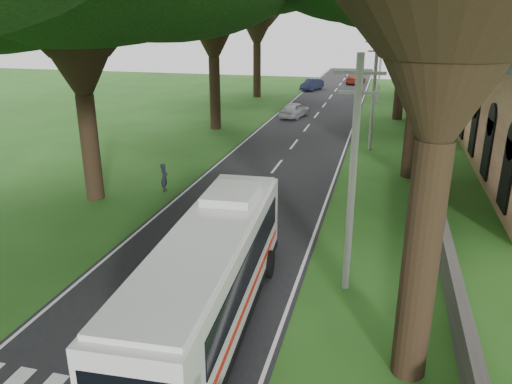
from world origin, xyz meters
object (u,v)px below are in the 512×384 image
object	(u,v)px
distant_car_a	(295,110)
distant_car_c	(356,79)
coach_bus	(210,276)
pedestrian	(164,177)
pole_far	(380,65)
distant_car_b	(312,84)
pole_near	(353,174)
pole_mid	(374,90)

from	to	relation	value
distant_car_a	distant_car_c	xyz separation A→B (m)	(3.87, 26.54, -0.07)
coach_bus	pedestrian	xyz separation A→B (m)	(-6.67, 11.35, -0.99)
pole_far	distant_car_b	xyz separation A→B (m)	(-8.50, 9.13, -3.44)
pedestrian	pole_near	bearing A→B (deg)	-137.59
pole_near	distant_car_b	size ratio (longest dim) A/B	1.86
pole_near	pole_far	bearing A→B (deg)	90.00
pole_near	pedestrian	bearing A→B (deg)	142.73
pole_far	coach_bus	distance (m)	43.64
distant_car_b	pedestrian	bearing A→B (deg)	-76.22
distant_car_c	pole_far	bearing A→B (deg)	116.14
distant_car_b	distant_car_c	distance (m)	9.23
pole_far	distant_car_b	bearing A→B (deg)	132.94
pole_mid	coach_bus	distance (m)	23.83
pole_mid	distant_car_b	bearing A→B (deg)	106.26
pole_far	distant_car_c	size ratio (longest dim) A/B	1.80
pole_mid	distant_car_b	distance (m)	30.54
distant_car_c	pedestrian	bearing A→B (deg)	96.38
pedestrian	pole_far	bearing A→B (deg)	-28.35
coach_bus	distant_car_c	distance (m)	60.30
distant_car_a	distant_car_b	bearing A→B (deg)	-74.31
pole_far	pole_near	bearing A→B (deg)	-90.00
pole_mid	distant_car_b	world-z (taller)	pole_mid
pole_mid	pedestrian	distance (m)	16.31
pole_far	distant_car_c	distance (m)	17.59
pole_near	distant_car_a	distance (m)	31.42
coach_bus	distant_car_c	size ratio (longest dim) A/B	2.52
coach_bus	pole_near	bearing A→B (deg)	38.96
distant_car_a	distant_car_b	distance (m)	18.82
distant_car_a	pole_mid	bearing A→B (deg)	137.66
pole_far	coach_bus	size ratio (longest dim) A/B	0.71
pole_far	pedestrian	world-z (taller)	pole_far
pole_far	distant_car_a	world-z (taller)	pole_far
pole_mid	pole_far	size ratio (longest dim) A/B	1.00
pole_mid	pole_near	bearing A→B (deg)	-90.00
distant_car_a	pole_near	bearing A→B (deg)	115.86
pole_mid	distant_car_c	size ratio (longest dim) A/B	1.80
pole_far	distant_car_a	xyz separation A→B (m)	(-7.36, -9.65, -3.43)
pole_mid	distant_car_c	world-z (taller)	pole_mid
distant_car_a	pedestrian	bearing A→B (deg)	94.42
pole_far	distant_car_c	xyz separation A→B (m)	(-3.49, 16.88, -3.50)
pole_mid	distant_car_c	distance (m)	37.21
pole_far	pole_mid	bearing A→B (deg)	-90.00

